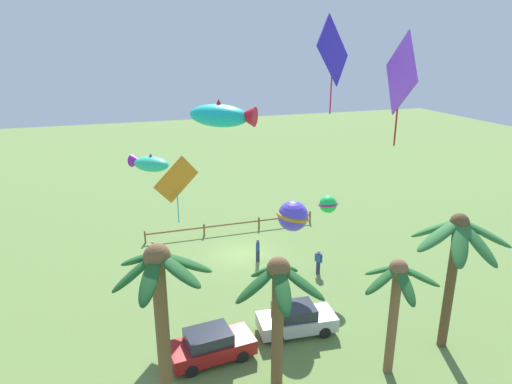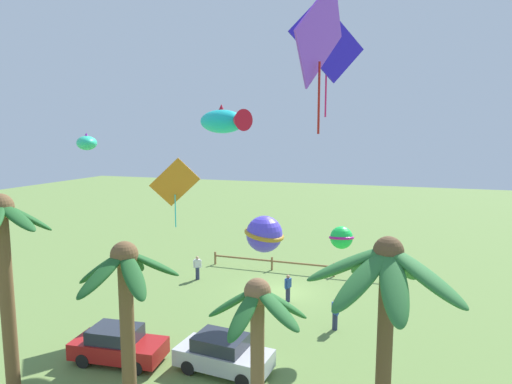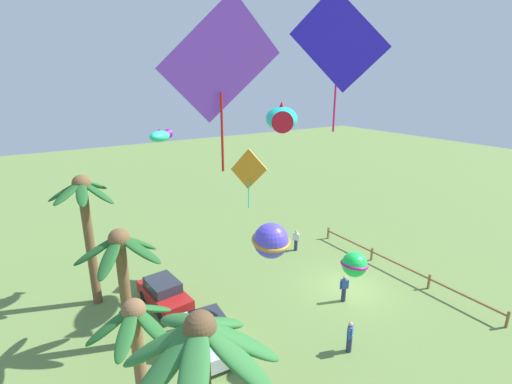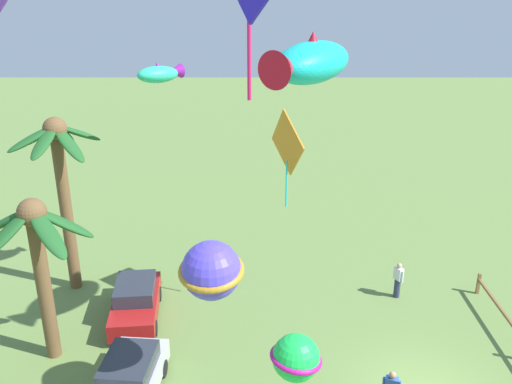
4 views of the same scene
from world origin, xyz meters
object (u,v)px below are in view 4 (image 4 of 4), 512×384
object	(u,v)px
kite_ball_3	(211,270)
kite_diamond_6	(287,145)
palm_tree_0	(60,168)
kite_fish_2	(309,62)
parked_car_0	(129,380)
kite_fish_1	(160,74)
parked_car_1	(136,301)
palm_tree_3	(37,244)
spectator_2	(398,280)
kite_ball_0	(296,358)

from	to	relation	value
kite_ball_3	kite_diamond_6	distance (m)	6.49
palm_tree_0	kite_fish_2	world-z (taller)	kite_fish_2
parked_car_0	kite_fish_1	bearing A→B (deg)	-4.01
parked_car_1	kite_diamond_6	xyz separation A→B (m)	(0.36, -5.84, 6.28)
palm_tree_3	kite_fish_2	world-z (taller)	kite_fish_2
parked_car_0	spectator_2	distance (m)	11.64
parked_car_0	kite_fish_2	distance (m)	11.26
spectator_2	kite_ball_0	world-z (taller)	kite_ball_0
kite_fish_1	kite_ball_0	bearing A→B (deg)	-157.36
parked_car_0	kite_ball_3	distance (m)	5.32
palm_tree_0	kite_ball_0	distance (m)	14.01
kite_fish_2	parked_car_1	bearing A→B (deg)	69.41
parked_car_1	kite_fish_2	distance (m)	11.65
palm_tree_0	parked_car_0	world-z (taller)	palm_tree_0
parked_car_0	kite_ball_3	xyz separation A→B (m)	(-0.87, -2.80, 4.44)
palm_tree_0	kite_fish_1	size ratio (longest dim) A/B	4.01
palm_tree_3	kite_fish_1	world-z (taller)	kite_fish_1
palm_tree_3	kite_diamond_6	size ratio (longest dim) A/B	1.59
parked_car_0	kite_fish_1	size ratio (longest dim) A/B	2.14
kite_diamond_6	palm_tree_0	bearing A→B (deg)	77.57
kite_ball_0	kite_diamond_6	xyz separation A→B (m)	(8.93, -0.23, 2.24)
palm_tree_3	kite_ball_0	world-z (taller)	palm_tree_3
kite_diamond_6	palm_tree_3	bearing A→B (deg)	107.76
palm_tree_0	kite_fish_1	world-z (taller)	kite_fish_1
parked_car_0	kite_ball_0	bearing A→B (deg)	-129.45
spectator_2	kite_fish_2	size ratio (longest dim) A/B	0.42
palm_tree_0	spectator_2	distance (m)	14.60
kite_ball_0	kite_fish_2	bearing A→B (deg)	-5.84
parked_car_0	parked_car_1	xyz separation A→B (m)	(4.54, 0.71, 0.00)
palm_tree_3	kite_fish_1	bearing A→B (deg)	-40.01
palm_tree_0	kite_fish_1	distance (m)	5.75
kite_ball_3	palm_tree_0	bearing A→B (deg)	40.70
palm_tree_3	parked_car_0	xyz separation A→B (m)	(-2.23, -3.21, -3.65)
palm_tree_3	kite_fish_1	xyz separation A→B (m)	(4.38, -3.67, 4.86)
spectator_2	parked_car_1	bearing A→B (deg)	98.07
kite_fish_1	kite_ball_3	bearing A→B (deg)	-162.65
palm_tree_3	kite_ball_3	world-z (taller)	palm_tree_3
kite_ball_3	palm_tree_3	bearing A→B (deg)	62.73
kite_ball_0	kite_fish_1	xyz separation A→B (m)	(10.63, 4.43, 4.47)
spectator_2	kite_ball_3	xyz separation A→B (m)	(-6.92, 7.15, 4.38)
palm_tree_3	kite_ball_3	distance (m)	6.80
parked_car_0	kite_diamond_6	world-z (taller)	kite_diamond_6
palm_tree_3	kite_ball_0	size ratio (longest dim) A/B	4.05
parked_car_1	spectator_2	world-z (taller)	spectator_2
parked_car_0	parked_car_1	bearing A→B (deg)	8.86
palm_tree_3	kite_fish_2	size ratio (longest dim) A/B	1.58
kite_ball_3	kite_diamond_6	bearing A→B (deg)	-22.02
kite_fish_2	kite_ball_3	distance (m)	6.56
kite_ball_3	kite_diamond_6	world-z (taller)	kite_diamond_6
palm_tree_3	spectator_2	world-z (taller)	palm_tree_3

